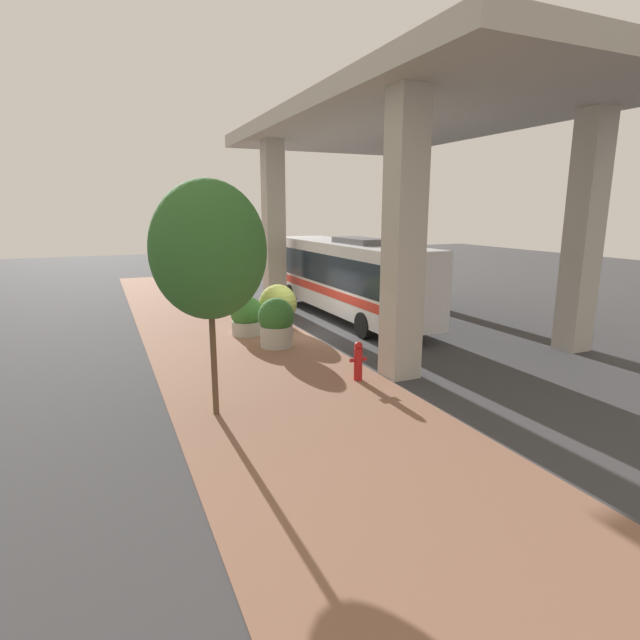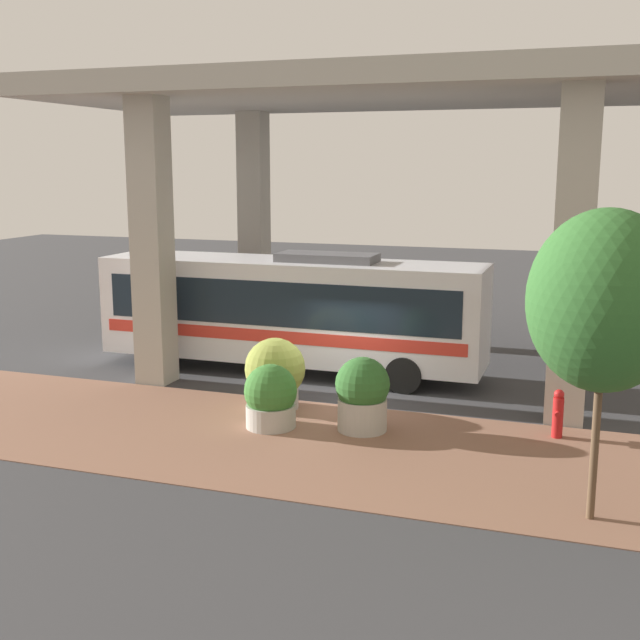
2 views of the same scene
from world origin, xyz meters
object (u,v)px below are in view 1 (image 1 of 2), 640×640
fire_hydrant (358,361)px  planter_back (247,317)px  bus (347,274)px  planter_front (276,323)px  planter_middle (278,307)px  street_tree_near (209,250)px

fire_hydrant → planter_back: size_ratio=0.75×
fire_hydrant → bus: bearing=65.4°
planter_front → bus: bearing=37.8°
fire_hydrant → planter_front: bearing=102.3°
bus → fire_hydrant: (-3.57, -7.77, -1.36)m
fire_hydrant → planter_middle: 6.85m
street_tree_near → bus: bearing=47.8°
fire_hydrant → planter_front: planter_front is taller
fire_hydrant → planter_back: (-1.41, 6.37, 0.15)m
bus → planter_front: (-4.50, -3.49, -1.06)m
fire_hydrant → planter_front: 4.40m
street_tree_near → planter_back: bearing=68.8°
planter_middle → planter_back: size_ratio=1.19×
bus → planter_back: (-4.97, -1.40, -1.22)m
bus → planter_front: bus is taller
planter_back → planter_front: bearing=-77.2°
planter_front → street_tree_near: (-3.25, -5.05, 2.97)m
planter_middle → planter_front: bearing=-110.6°
planter_middle → fire_hydrant: bearing=-90.2°
planter_middle → street_tree_near: street_tree_near is taller
fire_hydrant → planter_middle: planter_middle is taller
planter_front → street_tree_near: street_tree_near is taller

